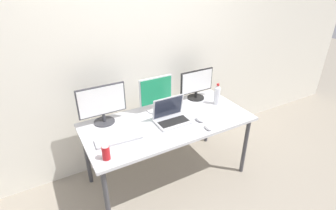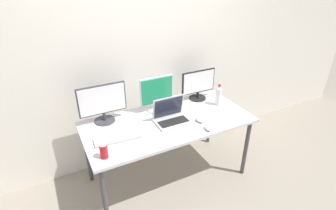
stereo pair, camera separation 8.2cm
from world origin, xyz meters
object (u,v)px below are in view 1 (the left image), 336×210
object	(u,v)px
work_desk	(168,126)
monitor_center	(156,94)
water_bottle	(217,95)
keyboard_main	(119,139)
soda_can_near_keyboard	(106,153)
monitor_right	(197,84)
mouse_by_keyboard	(208,127)
monitor_left	(102,104)
laptop_silver	(171,116)
mouse_by_laptop	(200,119)

from	to	relation	value
work_desk	monitor_center	world-z (taller)	monitor_center
work_desk	water_bottle	xyz separation A→B (m)	(0.66, 0.06, 0.17)
keyboard_main	soda_can_near_keyboard	world-z (taller)	soda_can_near_keyboard
keyboard_main	water_bottle	xyz separation A→B (m)	(1.22, 0.13, 0.10)
monitor_right	keyboard_main	xyz separation A→B (m)	(-1.09, -0.36, -0.17)
work_desk	mouse_by_keyboard	distance (m)	0.42
monitor_left	water_bottle	xyz separation A→B (m)	(1.24, -0.23, -0.10)
work_desk	water_bottle	size ratio (longest dim) A/B	6.90
monitor_center	laptop_silver	bearing A→B (deg)	-85.02
laptop_silver	mouse_by_laptop	xyz separation A→B (m)	(0.25, -0.14, -0.04)
monitor_left	soda_can_near_keyboard	xyz separation A→B (m)	(-0.15, -0.56, -0.15)
water_bottle	laptop_silver	bearing A→B (deg)	-173.23
laptop_silver	monitor_right	bearing A→B (deg)	30.73
water_bottle	monitor_left	bearing A→B (deg)	169.54
monitor_left	water_bottle	distance (m)	1.26
laptop_silver	mouse_by_keyboard	distance (m)	0.39
keyboard_main	water_bottle	distance (m)	1.23
laptop_silver	soda_can_near_keyboard	world-z (taller)	laptop_silver
monitor_left	soda_can_near_keyboard	bearing A→B (deg)	-105.38
mouse_by_laptop	soda_can_near_keyboard	bearing A→B (deg)	-177.70
monitor_right	laptop_silver	size ratio (longest dim) A/B	1.24
keyboard_main	soda_can_near_keyboard	xyz separation A→B (m)	(-0.17, -0.20, 0.05)
mouse_by_keyboard	water_bottle	bearing A→B (deg)	51.67
mouse_by_laptop	water_bottle	distance (m)	0.45
laptop_silver	water_bottle	distance (m)	0.65
monitor_left	mouse_by_laptop	size ratio (longest dim) A/B	4.41
monitor_center	water_bottle	xyz separation A→B (m)	(0.66, -0.20, -0.08)
water_bottle	keyboard_main	bearing A→B (deg)	-173.78
laptop_silver	monitor_left	bearing A→B (deg)	152.98
keyboard_main	work_desk	bearing A→B (deg)	11.99
monitor_right	laptop_silver	bearing A→B (deg)	-149.27
laptop_silver	keyboard_main	world-z (taller)	laptop_silver
mouse_by_keyboard	mouse_by_laptop	size ratio (longest dim) A/B	0.96
laptop_silver	mouse_by_keyboard	world-z (taller)	laptop_silver
monitor_center	mouse_by_laptop	xyz separation A→B (m)	(0.28, -0.42, -0.17)
work_desk	monitor_left	world-z (taller)	monitor_left
monitor_right	mouse_by_keyboard	distance (m)	0.69
mouse_by_laptop	water_bottle	size ratio (longest dim) A/B	0.43
monitor_left	keyboard_main	distance (m)	0.41
work_desk	monitor_left	bearing A→B (deg)	153.52
monitor_center	laptop_silver	world-z (taller)	monitor_center
monitor_left	mouse_by_keyboard	bearing A→B (deg)	-36.02
monitor_left	mouse_by_keyboard	distance (m)	1.05
mouse_by_laptop	laptop_silver	bearing A→B (deg)	146.58
water_bottle	soda_can_near_keyboard	distance (m)	1.43
monitor_right	water_bottle	world-z (taller)	monitor_right
soda_can_near_keyboard	laptop_silver	bearing A→B (deg)	18.87
water_bottle	monitor_center	bearing A→B (deg)	163.06
keyboard_main	mouse_by_keyboard	xyz separation A→B (m)	(0.82, -0.25, 0.01)
monitor_right	soda_can_near_keyboard	size ratio (longest dim) A/B	3.37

